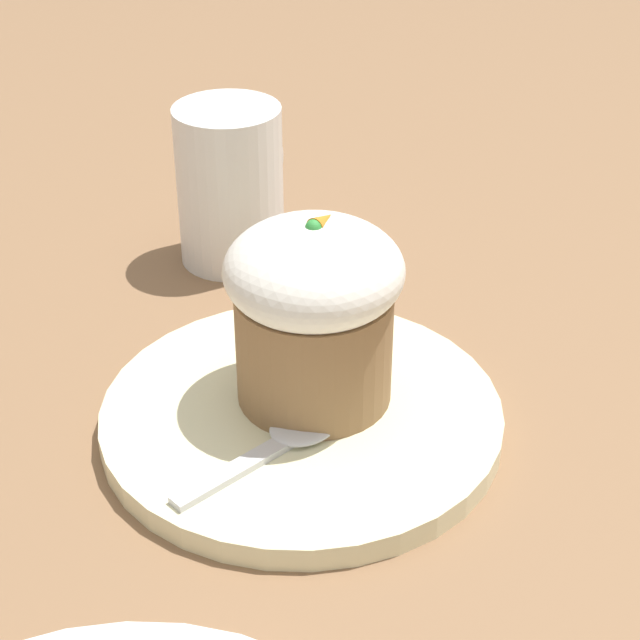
{
  "coord_description": "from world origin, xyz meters",
  "views": [
    {
      "loc": [
        -0.39,
        -0.24,
        0.36
      ],
      "look_at": [
        0.01,
        -0.0,
        0.06
      ],
      "focal_mm": 60.0,
      "sensor_mm": 36.0,
      "label": 1
    }
  ],
  "objects": [
    {
      "name": "dessert_plate",
      "position": [
        0.0,
        0.0,
        0.01
      ],
      "size": [
        0.22,
        0.22,
        0.01
      ],
      "color": "beige",
      "rests_on": "ground_plane"
    },
    {
      "name": "spoon",
      "position": [
        -0.03,
        -0.01,
        0.02
      ],
      "size": [
        0.11,
        0.05,
        0.01
      ],
      "color": "silver",
      "rests_on": "dessert_plate"
    },
    {
      "name": "coffee_cup",
      "position": [
        0.14,
        0.14,
        0.05
      ],
      "size": [
        0.1,
        0.07,
        0.11
      ],
      "color": "white",
      "rests_on": "ground_plane"
    },
    {
      "name": "ground_plane",
      "position": [
        0.0,
        0.0,
        0.0
      ],
      "size": [
        4.0,
        4.0,
        0.0
      ],
      "primitive_type": "plane",
      "color": "#846042"
    },
    {
      "name": "carrot_cake",
      "position": [
        0.01,
        -0.0,
        0.07
      ],
      "size": [
        0.09,
        0.09,
        0.11
      ],
      "color": "olive",
      "rests_on": "dessert_plate"
    }
  ]
}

